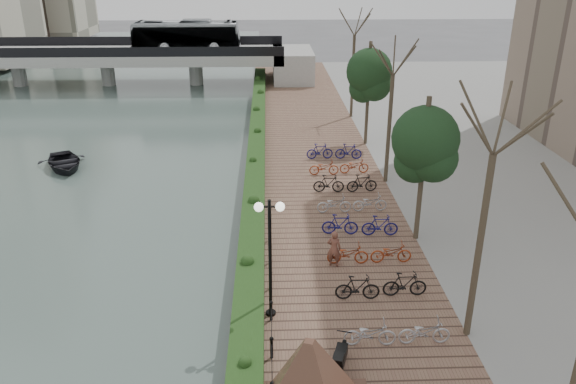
{
  "coord_description": "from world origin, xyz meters",
  "views": [
    {
      "loc": [
        1.39,
        -13.41,
        12.26
      ],
      "look_at": [
        2.28,
        11.01,
        2.0
      ],
      "focal_mm": 35.0,
      "sensor_mm": 36.0,
      "label": 1
    }
  ],
  "objects_px": {
    "lamppost": "(270,233)",
    "boat": "(64,162)",
    "pedestrian": "(334,248)",
    "motorcycle": "(340,357)"
  },
  "relations": [
    {
      "from": "pedestrian",
      "to": "boat",
      "type": "xyz_separation_m",
      "value": [
        -15.4,
        13.33,
        -0.85
      ]
    },
    {
      "from": "lamppost",
      "to": "boat",
      "type": "height_order",
      "value": "lamppost"
    },
    {
      "from": "lamppost",
      "to": "pedestrian",
      "type": "height_order",
      "value": "lamppost"
    },
    {
      "from": "pedestrian",
      "to": "lamppost",
      "type": "bearing_deg",
      "value": 65.38
    },
    {
      "from": "lamppost",
      "to": "boat",
      "type": "bearing_deg",
      "value": 127.5
    },
    {
      "from": "lamppost",
      "to": "motorcycle",
      "type": "xyz_separation_m",
      "value": [
        2.11,
        -2.98,
        -2.76
      ]
    },
    {
      "from": "lamppost",
      "to": "pedestrian",
      "type": "bearing_deg",
      "value": 51.92
    },
    {
      "from": "motorcycle",
      "to": "pedestrian",
      "type": "height_order",
      "value": "pedestrian"
    },
    {
      "from": "lamppost",
      "to": "motorcycle",
      "type": "distance_m",
      "value": 4.58
    },
    {
      "from": "lamppost",
      "to": "pedestrian",
      "type": "distance_m",
      "value": 4.89
    }
  ]
}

